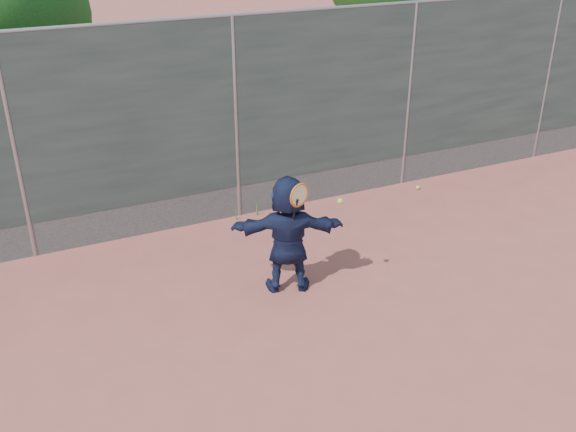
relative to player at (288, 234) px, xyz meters
name	(u,v)px	position (x,y,z in m)	size (l,w,h in m)	color
ground	(353,340)	(0.19, -1.30, -0.75)	(80.00, 80.00, 0.00)	#9E4C42
player	(288,234)	(0.00, 0.00, 0.00)	(1.39, 0.44, 1.50)	#161C3C
ball_ground	(418,187)	(3.28, 1.84, -0.72)	(0.07, 0.07, 0.07)	#A9D02E
fence	(236,117)	(0.19, 2.20, 0.83)	(20.00, 0.06, 3.03)	#38423D
swing_action	(303,197)	(0.10, -0.21, 0.56)	(0.67, 0.22, 0.51)	#CC5613
weed_clump	(259,207)	(0.48, 2.08, -0.62)	(0.68, 0.07, 0.30)	#387226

